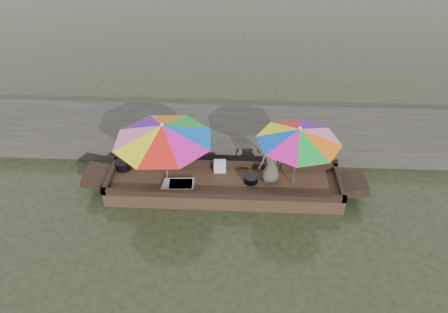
{
  "coord_description": "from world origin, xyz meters",
  "views": [
    {
      "loc": [
        0.34,
        -6.99,
        6.39
      ],
      "look_at": [
        0.0,
        0.1,
        1.0
      ],
      "focal_mm": 32.0,
      "sensor_mm": 36.0,
      "label": 1
    }
  ],
  "objects_px": {
    "boat_hull": "(224,187)",
    "supply_bag": "(220,166)",
    "tray_crayfish": "(181,185)",
    "charcoal_grill": "(251,179)",
    "cooking_pot": "(123,165)",
    "umbrella_stern": "(296,157)",
    "tray_scallop": "(175,186)",
    "umbrella_bow": "(165,153)",
    "vendor": "(271,161)"
  },
  "relations": [
    {
      "from": "boat_hull",
      "to": "charcoal_grill",
      "type": "relative_size",
      "value": 16.57
    },
    {
      "from": "tray_crayfish",
      "to": "charcoal_grill",
      "type": "height_order",
      "value": "charcoal_grill"
    },
    {
      "from": "tray_scallop",
      "to": "vendor",
      "type": "relative_size",
      "value": 0.52
    },
    {
      "from": "cooking_pot",
      "to": "tray_crayfish",
      "type": "relative_size",
      "value": 0.65
    },
    {
      "from": "supply_bag",
      "to": "vendor",
      "type": "bearing_deg",
      "value": -14.41
    },
    {
      "from": "tray_crayfish",
      "to": "charcoal_grill",
      "type": "relative_size",
      "value": 1.82
    },
    {
      "from": "boat_hull",
      "to": "charcoal_grill",
      "type": "height_order",
      "value": "charcoal_grill"
    },
    {
      "from": "cooking_pot",
      "to": "charcoal_grill",
      "type": "relative_size",
      "value": 1.19
    },
    {
      "from": "tray_crayfish",
      "to": "charcoal_grill",
      "type": "xyz_separation_m",
      "value": [
        1.59,
        0.25,
        0.03
      ]
    },
    {
      "from": "boat_hull",
      "to": "tray_scallop",
      "type": "xyz_separation_m",
      "value": [
        -1.09,
        -0.25,
        0.21
      ]
    },
    {
      "from": "boat_hull",
      "to": "vendor",
      "type": "bearing_deg",
      "value": 5.27
    },
    {
      "from": "cooking_pot",
      "to": "tray_scallop",
      "type": "relative_size",
      "value": 0.65
    },
    {
      "from": "charcoal_grill",
      "to": "umbrella_stern",
      "type": "height_order",
      "value": "umbrella_stern"
    },
    {
      "from": "umbrella_stern",
      "to": "supply_bag",
      "type": "bearing_deg",
      "value": 166.81
    },
    {
      "from": "boat_hull",
      "to": "umbrella_stern",
      "type": "relative_size",
      "value": 2.93
    },
    {
      "from": "umbrella_bow",
      "to": "umbrella_stern",
      "type": "distance_m",
      "value": 2.89
    },
    {
      "from": "vendor",
      "to": "umbrella_bow",
      "type": "bearing_deg",
      "value": -22.25
    },
    {
      "from": "cooking_pot",
      "to": "supply_bag",
      "type": "xyz_separation_m",
      "value": [
        2.33,
        0.01,
        0.03
      ]
    },
    {
      "from": "supply_bag",
      "to": "umbrella_bow",
      "type": "relative_size",
      "value": 0.13
    },
    {
      "from": "supply_bag",
      "to": "umbrella_stern",
      "type": "relative_size",
      "value": 0.15
    },
    {
      "from": "boat_hull",
      "to": "umbrella_bow",
      "type": "xyz_separation_m",
      "value": [
        -1.3,
        0.0,
        0.95
      ]
    },
    {
      "from": "charcoal_grill",
      "to": "vendor",
      "type": "relative_size",
      "value": 0.28
    },
    {
      "from": "tray_scallop",
      "to": "umbrella_stern",
      "type": "height_order",
      "value": "umbrella_stern"
    },
    {
      "from": "boat_hull",
      "to": "umbrella_bow",
      "type": "distance_m",
      "value": 1.61
    },
    {
      "from": "umbrella_stern",
      "to": "umbrella_bow",
      "type": "bearing_deg",
      "value": 180.0
    },
    {
      "from": "boat_hull",
      "to": "cooking_pot",
      "type": "bearing_deg",
      "value": 171.02
    },
    {
      "from": "cooking_pot",
      "to": "supply_bag",
      "type": "bearing_deg",
      "value": 0.29
    },
    {
      "from": "tray_crayfish",
      "to": "vendor",
      "type": "relative_size",
      "value": 0.52
    },
    {
      "from": "umbrella_bow",
      "to": "umbrella_stern",
      "type": "bearing_deg",
      "value": 0.0
    },
    {
      "from": "cooking_pot",
      "to": "vendor",
      "type": "relative_size",
      "value": 0.34
    },
    {
      "from": "vendor",
      "to": "umbrella_stern",
      "type": "height_order",
      "value": "umbrella_stern"
    },
    {
      "from": "cooking_pot",
      "to": "supply_bag",
      "type": "relative_size",
      "value": 1.38
    },
    {
      "from": "boat_hull",
      "to": "supply_bag",
      "type": "height_order",
      "value": "supply_bag"
    },
    {
      "from": "cooking_pot",
      "to": "umbrella_bow",
      "type": "xyz_separation_m",
      "value": [
        1.14,
        -0.39,
        0.67
      ]
    },
    {
      "from": "boat_hull",
      "to": "supply_bag",
      "type": "xyz_separation_m",
      "value": [
        -0.11,
        0.4,
        0.3
      ]
    },
    {
      "from": "vendor",
      "to": "umbrella_stern",
      "type": "distance_m",
      "value": 0.57
    },
    {
      "from": "tray_crayfish",
      "to": "umbrella_bow",
      "type": "distance_m",
      "value": 0.83
    },
    {
      "from": "tray_scallop",
      "to": "charcoal_grill",
      "type": "height_order",
      "value": "charcoal_grill"
    },
    {
      "from": "cooking_pot",
      "to": "umbrella_stern",
      "type": "xyz_separation_m",
      "value": [
        4.02,
        -0.39,
        0.67
      ]
    },
    {
      "from": "supply_bag",
      "to": "umbrella_bow",
      "type": "bearing_deg",
      "value": -161.58
    },
    {
      "from": "cooking_pot",
      "to": "umbrella_bow",
      "type": "distance_m",
      "value": 1.38
    },
    {
      "from": "cooking_pot",
      "to": "umbrella_stern",
      "type": "height_order",
      "value": "umbrella_stern"
    },
    {
      "from": "umbrella_bow",
      "to": "umbrella_stern",
      "type": "relative_size",
      "value": 1.2
    },
    {
      "from": "boat_hull",
      "to": "supply_bag",
      "type": "distance_m",
      "value": 0.51
    },
    {
      "from": "tray_crayfish",
      "to": "vendor",
      "type": "bearing_deg",
      "value": 9.03
    },
    {
      "from": "tray_crayfish",
      "to": "umbrella_bow",
      "type": "height_order",
      "value": "umbrella_bow"
    },
    {
      "from": "cooking_pot",
      "to": "boat_hull",
      "type": "bearing_deg",
      "value": -8.98
    },
    {
      "from": "boat_hull",
      "to": "tray_crayfish",
      "type": "relative_size",
      "value": 9.09
    },
    {
      "from": "tray_scallop",
      "to": "umbrella_bow",
      "type": "xyz_separation_m",
      "value": [
        -0.21,
        0.25,
        0.74
      ]
    },
    {
      "from": "charcoal_grill",
      "to": "umbrella_stern",
      "type": "xyz_separation_m",
      "value": [
        0.96,
        -0.03,
        0.7
      ]
    }
  ]
}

